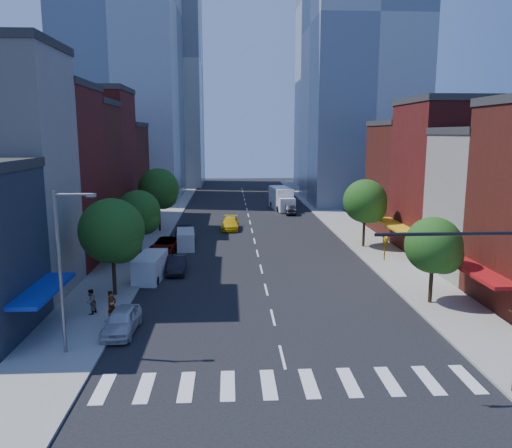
{
  "coord_description": "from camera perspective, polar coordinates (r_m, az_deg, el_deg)",
  "views": [
    {
      "loc": [
        -2.84,
        -25.52,
        12.13
      ],
      "look_at": [
        -0.72,
        13.41,
        5.0
      ],
      "focal_mm": 35.0,
      "sensor_mm": 36.0,
      "label": 1
    }
  ],
  "objects": [
    {
      "name": "ground",
      "position": [
        28.39,
        3.03,
        -14.94
      ],
      "size": [
        220.0,
        220.0,
        0.0
      ],
      "primitive_type": "plane",
      "color": "black",
      "rests_on": "ground"
    },
    {
      "name": "sidewalk_left",
      "position": [
        67.31,
        -11.31,
        -0.15
      ],
      "size": [
        5.0,
        120.0,
        0.15
      ],
      "primitive_type": "cube",
      "color": "gray",
      "rests_on": "ground"
    },
    {
      "name": "sidewalk_right",
      "position": [
        68.36,
        9.91,
        0.05
      ],
      "size": [
        5.0,
        120.0,
        0.15
      ],
      "primitive_type": "cube",
      "color": "gray",
      "rests_on": "ground"
    },
    {
      "name": "crosswalk",
      "position": [
        25.73,
        3.78,
        -17.77
      ],
      "size": [
        19.0,
        3.0,
        0.01
      ],
      "primitive_type": "cube",
      "color": "silver",
      "rests_on": "ground"
    },
    {
      "name": "bldg_left_2",
      "position": [
        49.64,
        -24.64,
        4.65
      ],
      "size": [
        12.0,
        9.0,
        16.0
      ],
      "primitive_type": "cube",
      "color": "#5E1716",
      "rests_on": "ground"
    },
    {
      "name": "bldg_left_3",
      "position": [
        57.65,
        -21.55,
        5.04
      ],
      "size": [
        12.0,
        8.0,
        15.0
      ],
      "primitive_type": "cube",
      "color": "#4D1C13",
      "rests_on": "ground"
    },
    {
      "name": "bldg_left_4",
      "position": [
        65.68,
        -19.29,
        6.62
      ],
      "size": [
        12.0,
        9.0,
        17.0
      ],
      "primitive_type": "cube",
      "color": "#5E1716",
      "rests_on": "ground"
    },
    {
      "name": "bldg_left_5",
      "position": [
        74.97,
        -17.21,
        5.6
      ],
      "size": [
        12.0,
        10.0,
        13.0
      ],
      "primitive_type": "cube",
      "color": "#4D1C13",
      "rests_on": "ground"
    },
    {
      "name": "bldg_right_1",
      "position": [
        47.41,
        27.13,
        1.79
      ],
      "size": [
        12.0,
        8.0,
        12.0
      ],
      "primitive_type": "cube",
      "color": "beige",
      "rests_on": "ground"
    },
    {
      "name": "bldg_right_2",
      "position": [
        55.15,
        22.6,
        4.76
      ],
      "size": [
        12.0,
        10.0,
        15.0
      ],
      "primitive_type": "cube",
      "color": "#5E1716",
      "rests_on": "ground"
    },
    {
      "name": "bldg_right_3",
      "position": [
        64.36,
        18.71,
        4.8
      ],
      "size": [
        12.0,
        10.0,
        13.0
      ],
      "primitive_type": "cube",
      "color": "#4D1C13",
      "rests_on": "ground"
    },
    {
      "name": "tower_nw",
      "position": [
        100.07,
        -15.33,
        23.23
      ],
      "size": [
        20.0,
        22.0,
        70.0
      ],
      "primitive_type": "cube",
      "color": "#8C99A8",
      "rests_on": "ground"
    },
    {
      "name": "tower_ne",
      "position": [
        92.2,
        12.14,
        21.32
      ],
      "size": [
        18.0,
        20.0,
        60.0
      ],
      "primitive_type": "cube",
      "color": "#9EA5AD",
      "rests_on": "ground"
    },
    {
      "name": "tower_far_w",
      "position": [
        122.5,
        -10.7,
        17.64
      ],
      "size": [
        18.0,
        18.0,
        56.0
      ],
      "primitive_type": "cube",
      "color": "#9EA5AD",
      "rests_on": "ground"
    },
    {
      "name": "traffic_signal",
      "position": [
        25.86,
        27.06,
        -8.77
      ],
      "size": [
        7.24,
        2.24,
        8.0
      ],
      "color": "black",
      "rests_on": "sidewalk_right"
    },
    {
      "name": "streetlight",
      "position": [
        28.82,
        -21.19,
        -4.11
      ],
      "size": [
        2.25,
        0.25,
        9.0
      ],
      "color": "slate",
      "rests_on": "sidewalk_left"
    },
    {
      "name": "tree_left_near",
      "position": [
        38.12,
        -15.95,
        -1.03
      ],
      "size": [
        4.8,
        4.8,
        7.3
      ],
      "color": "black",
      "rests_on": "sidewalk_left"
    },
    {
      "name": "tree_left_mid",
      "position": [
        48.79,
        -13.12,
        1.13
      ],
      "size": [
        4.2,
        4.2,
        6.65
      ],
      "color": "black",
      "rests_on": "sidewalk_left"
    },
    {
      "name": "tree_left_far",
      "position": [
        62.41,
        -10.95,
        3.81
      ],
      "size": [
        5.0,
        5.0,
        7.75
      ],
      "color": "black",
      "rests_on": "sidewalk_left"
    },
    {
      "name": "tree_right_near",
      "position": [
        37.3,
        19.86,
        -2.55
      ],
      "size": [
        4.0,
        4.0,
        6.2
      ],
      "color": "black",
      "rests_on": "sidewalk_right"
    },
    {
      "name": "tree_right_far",
      "position": [
        53.93,
        12.52,
        2.38
      ],
      "size": [
        4.6,
        4.6,
        7.2
      ],
      "color": "black",
      "rests_on": "sidewalk_right"
    },
    {
      "name": "parked_car_front",
      "position": [
        32.22,
        -15.09,
        -10.65
      ],
      "size": [
        2.02,
        4.6,
        1.54
      ],
      "primitive_type": "imported",
      "rotation": [
        0.0,
        0.0,
        -0.05
      ],
      "color": "silver",
      "rests_on": "ground"
    },
    {
      "name": "parked_car_second",
      "position": [
        44.57,
        -9.04,
        -4.59
      ],
      "size": [
        1.72,
        4.47,
        1.45
      ],
      "primitive_type": "imported",
      "rotation": [
        0.0,
        0.0,
        0.04
      ],
      "color": "black",
      "rests_on": "ground"
    },
    {
      "name": "parked_car_third",
      "position": [
        52.36,
        -10.35,
        -2.37
      ],
      "size": [
        3.04,
        5.57,
        1.48
      ],
      "primitive_type": "imported",
      "rotation": [
        0.0,
        0.0,
        -0.11
      ],
      "color": "#999999",
      "rests_on": "ground"
    },
    {
      "name": "parked_car_rear",
      "position": [
        57.26,
        -8.14,
        -1.22
      ],
      "size": [
        2.74,
        5.29,
        1.47
      ],
      "primitive_type": "imported",
      "rotation": [
        0.0,
        0.0,
        0.14
      ],
      "color": "black",
      "rests_on": "ground"
    },
    {
      "name": "cargo_van_near",
      "position": [
        42.79,
        -12.01,
        -4.87
      ],
      "size": [
        2.42,
        5.14,
        2.13
      ],
      "rotation": [
        0.0,
        0.0,
        -0.09
      ],
      "color": "silver",
      "rests_on": "ground"
    },
    {
      "name": "cargo_van_far",
      "position": [
        53.51,
        -8.03,
        -1.79
      ],
      "size": [
        2.18,
        4.65,
        1.92
      ],
      "rotation": [
        0.0,
        0.0,
        0.08
      ],
      "color": "silver",
      "rests_on": "ground"
    },
    {
      "name": "taxi",
      "position": [
        63.56,
        -2.97,
        0.05
      ],
      "size": [
        2.36,
        5.37,
        1.53
      ],
      "primitive_type": "imported",
      "rotation": [
        0.0,
        0.0,
        -0.04
      ],
      "color": "yellow",
      "rests_on": "ground"
    },
    {
      "name": "traffic_car_oncoming",
      "position": [
        75.58,
        3.98,
        1.64
      ],
      "size": [
        1.76,
        4.28,
        1.38
      ],
      "primitive_type": "imported",
      "rotation": [
        0.0,
        0.0,
        3.07
      ],
      "color": "black",
      "rests_on": "ground"
    },
    {
      "name": "traffic_car_far",
      "position": [
        81.01,
        3.41,
        2.29
      ],
      "size": [
        2.23,
        4.71,
        1.55
      ],
      "primitive_type": "imported",
      "rotation": [
        0.0,
        0.0,
        3.23
      ],
      "color": "#999999",
      "rests_on": "ground"
    },
    {
      "name": "box_truck",
      "position": [
        80.33,
        2.94,
        2.85
      ],
      "size": [
        3.48,
        8.86,
        3.47
      ],
      "rotation": [
        0.0,
        0.0,
        0.12
      ],
      "color": "white",
      "rests_on": "ground"
    },
    {
      "name": "pedestrian_near",
      "position": [
        33.97,
        -16.16,
        -8.95
      ],
      "size": [
        0.77,
        0.86,
        1.96
      ],
      "primitive_type": "imported",
      "rotation": [
        0.0,
        0.0,
        1.04
      ],
      "color": "#999999",
      "rests_on": "sidewalk_left"
    },
    {
      "name": "pedestrian_far",
      "position": [
        35.53,
        -18.36,
        -8.43
      ],
      "size": [
        0.89,
        1.0,
        1.71
      ],
      "primitive_type": "imported",
      "rotation": [
        0.0,
        0.0,
        -1.92
      ],
      "color": "#999999",
      "rests_on": "sidewalk_left"
    }
  ]
}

